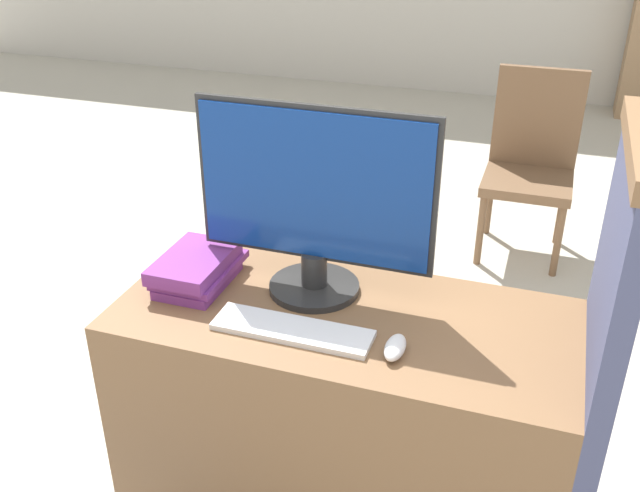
# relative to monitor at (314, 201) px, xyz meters

# --- Properties ---
(desk) EXTENTS (1.24, 0.57, 0.75)m
(desk) POSITION_rel_monitor_xyz_m (0.12, -0.09, -0.65)
(desk) COLOR brown
(desk) RESTS_ON ground_plane
(carrel_divider) EXTENTS (0.07, 0.57, 1.33)m
(carrel_divider) POSITION_rel_monitor_xyz_m (0.76, -0.09, -0.35)
(carrel_divider) COLOR #474C70
(carrel_divider) RESTS_ON ground_plane
(monitor) EXTENTS (0.66, 0.26, 0.54)m
(monitor) POSITION_rel_monitor_xyz_m (0.00, 0.00, 0.00)
(monitor) COLOR #282828
(monitor) RESTS_ON desk
(keyboard) EXTENTS (0.42, 0.12, 0.02)m
(keyboard) POSITION_rel_monitor_xyz_m (0.02, -0.22, -0.27)
(keyboard) COLOR white
(keyboard) RESTS_ON desk
(mouse) EXTENTS (0.05, 0.11, 0.04)m
(mouse) POSITION_rel_monitor_xyz_m (0.29, -0.23, -0.26)
(mouse) COLOR white
(mouse) RESTS_ON desk
(book_stack) EXTENTS (0.19, 0.29, 0.09)m
(book_stack) POSITION_rel_monitor_xyz_m (-0.33, -0.07, -0.23)
(book_stack) COLOR #7A3384
(book_stack) RESTS_ON desk
(far_chair) EXTENTS (0.44, 0.44, 0.95)m
(far_chair) POSITION_rel_monitor_xyz_m (0.49, 1.97, -0.52)
(far_chair) COLOR brown
(far_chair) RESTS_ON ground_plane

